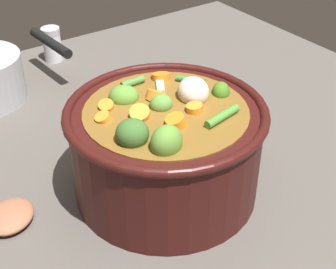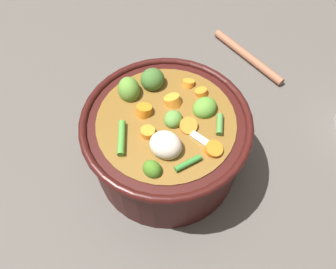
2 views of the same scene
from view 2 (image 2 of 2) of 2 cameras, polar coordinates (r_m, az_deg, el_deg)
ground_plane at (r=0.58m, az=-0.27°, el=-4.79°), size 1.10×1.10×0.00m
cooking_pot at (r=0.52m, az=-0.31°, el=-1.10°), size 0.26×0.26×0.16m
wooden_spoon at (r=0.71m, az=10.47°, el=11.49°), size 0.20×0.20×0.02m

